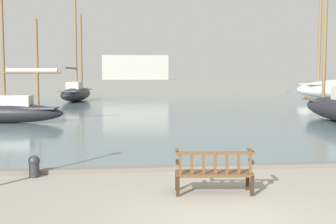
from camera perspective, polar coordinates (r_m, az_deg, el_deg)
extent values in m
plane|color=gray|center=(7.48, 7.99, -14.33)|extent=(160.00, 160.00, 0.00)
cube|color=slate|center=(50.93, -4.19, 2.19)|extent=(100.00, 80.00, 0.08)
cube|color=slate|center=(11.10, 3.09, -7.57)|extent=(40.00, 0.30, 0.12)
cube|color=#322113|center=(9.16, 1.20, -9.29)|extent=(0.08, 0.08, 0.42)
cube|color=#322113|center=(9.36, 10.73, -9.08)|extent=(0.08, 0.08, 0.42)
cube|color=#322113|center=(8.73, 1.34, -10.02)|extent=(0.08, 0.08, 0.42)
cube|color=#322113|center=(8.93, 11.34, -9.76)|extent=(0.08, 0.08, 0.42)
cube|color=brown|center=(8.96, 6.22, -8.26)|extent=(1.64, 0.65, 0.06)
cube|color=brown|center=(8.65, 6.44, -5.56)|extent=(1.60, 0.18, 0.06)
cube|color=brown|center=(8.63, 1.65, -7.15)|extent=(0.06, 0.04, 0.41)
cube|color=brown|center=(8.65, 3.25, -7.13)|extent=(0.06, 0.04, 0.41)
cube|color=brown|center=(8.67, 4.84, -7.11)|extent=(0.06, 0.04, 0.41)
cube|color=brown|center=(8.70, 6.43, -7.08)|extent=(0.06, 0.04, 0.41)
cube|color=brown|center=(8.73, 8.00, -7.05)|extent=(0.06, 0.04, 0.41)
cube|color=brown|center=(8.78, 9.56, -7.01)|extent=(0.06, 0.04, 0.41)
cube|color=brown|center=(8.83, 11.10, -6.97)|extent=(0.06, 0.04, 0.41)
cube|color=#322113|center=(8.75, 1.27, -6.78)|extent=(0.08, 0.30, 0.06)
cube|color=brown|center=(8.80, 1.25, -5.29)|extent=(0.10, 0.47, 0.04)
cube|color=#322113|center=(8.95, 11.23, -6.60)|extent=(0.08, 0.30, 0.06)
cube|color=brown|center=(9.00, 11.13, -5.15)|extent=(0.10, 0.47, 0.04)
ellipsoid|color=black|center=(40.85, -12.32, 2.39)|extent=(3.05, 8.66, 1.30)
cube|color=#4C4C51|center=(40.84, -12.33, 2.89)|extent=(2.41, 7.59, 0.08)
cube|color=beige|center=(40.21, -12.54, 3.45)|extent=(1.39, 2.19, 0.76)
cylinder|color=brown|center=(41.14, -12.38, 9.11)|extent=(0.21, 0.21, 8.83)
cylinder|color=brown|center=(38.92, -13.02, 5.81)|extent=(0.65, 4.33, 0.17)
cylinder|color=brown|center=(43.37, -11.69, 7.99)|extent=(0.21, 0.21, 7.45)
cylinder|color=brown|center=(45.59, -11.00, 3.14)|extent=(0.31, 1.24, 0.17)
cylinder|color=brown|center=(44.61, 19.87, 9.84)|extent=(0.30, 0.30, 9.64)
ellipsoid|color=black|center=(22.85, -20.86, -0.14)|extent=(5.84, 2.14, 0.98)
cube|color=#4C4C51|center=(22.83, -20.88, 0.53)|extent=(5.11, 1.71, 0.08)
cube|color=beige|center=(22.64, -19.91, 1.38)|extent=(1.66, 0.96, 0.60)
cylinder|color=brown|center=(22.89, -21.48, 8.90)|extent=(0.13, 0.13, 6.61)
cylinder|color=brown|center=(22.30, -17.95, 5.12)|extent=(2.86, 0.52, 0.11)
cylinder|color=silver|center=(22.30, -17.96, 5.39)|extent=(2.59, 0.58, 0.22)
cylinder|color=brown|center=(22.21, -17.31, 6.29)|extent=(0.13, 0.13, 4.40)
cylinder|color=brown|center=(26.18, 20.59, 11.91)|extent=(0.20, 0.20, 9.37)
cylinder|color=brown|center=(28.14, 18.49, 1.86)|extent=(0.24, 1.12, 0.16)
cylinder|color=#2D2D33|center=(10.82, -17.66, -7.37)|extent=(0.24, 0.24, 0.40)
sphere|color=#2D2D33|center=(10.78, -17.69, -6.34)|extent=(0.28, 0.28, 0.28)
cube|color=slate|center=(58.02, -4.44, 3.44)|extent=(41.94, 2.40, 1.93)
cube|color=#B7B2A3|center=(58.01, -4.45, 6.02)|extent=(8.91, 2.00, 3.30)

